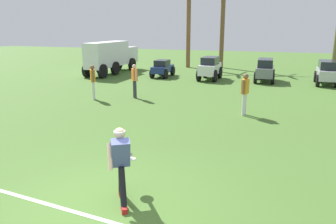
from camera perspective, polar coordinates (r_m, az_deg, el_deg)
ground_plane at (r=6.42m, az=-12.01°, el=-15.97°), size 80.00×80.00×0.00m
field_line_paint at (r=6.20m, az=-13.49°, el=-17.22°), size 19.13×2.10×0.01m
frisbee_thrower at (r=6.22m, az=-8.19°, el=-8.53°), size 0.56×1.07×1.43m
frisbee_in_flight at (r=6.74m, az=-6.75°, el=-8.07°), size 0.26×0.26×0.07m
teammate_near_sideline at (r=15.13m, az=-5.85°, el=5.92°), size 0.38×0.42×1.56m
teammate_midfield at (r=15.13m, az=-12.95°, el=5.62°), size 0.36×0.44×1.56m
teammate_deep at (r=12.43m, az=13.27°, el=3.68°), size 0.26×0.50×1.56m
parked_car_slot_a at (r=21.67m, az=-0.95°, el=7.65°), size 1.10×2.21×1.10m
parked_car_slot_b at (r=20.62m, az=7.32°, el=7.67°), size 1.22×2.38×1.40m
parked_car_slot_c at (r=20.59m, az=16.53°, el=7.12°), size 1.18×2.42×1.34m
parked_car_slot_d at (r=20.75m, az=25.92°, el=6.30°), size 1.20×2.42×1.34m
box_truck at (r=23.52m, az=-9.81°, el=9.64°), size 1.51×5.93×2.20m
palm_tree_far_left at (r=26.62m, az=3.58°, el=15.23°), size 3.20×3.71×5.90m
palm_tree_left_of_centre at (r=26.76m, az=9.49°, el=15.69°), size 3.01×2.86×6.60m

